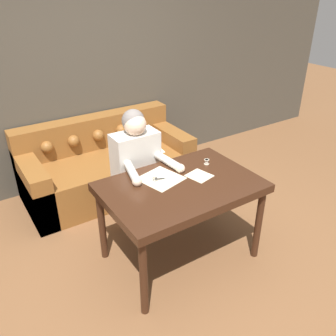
# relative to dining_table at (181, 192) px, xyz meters

# --- Properties ---
(ground_plane) EXTENTS (16.00, 16.00, 0.00)m
(ground_plane) POSITION_rel_dining_table_xyz_m (-0.12, -0.10, -0.67)
(ground_plane) COLOR brown
(wall_back) EXTENTS (8.00, 0.06, 2.60)m
(wall_back) POSITION_rel_dining_table_xyz_m (-0.12, 1.86, 0.63)
(wall_back) COLOR #474238
(wall_back) RESTS_ON ground_plane
(dining_table) EXTENTS (1.25, 0.84, 0.75)m
(dining_table) POSITION_rel_dining_table_xyz_m (0.00, 0.00, 0.00)
(dining_table) COLOR #381E11
(dining_table) RESTS_ON ground_plane
(couch) EXTENTS (1.86, 0.88, 0.82)m
(couch) POSITION_rel_dining_table_xyz_m (-0.05, 1.42, -0.37)
(couch) COLOR brown
(couch) RESTS_ON ground_plane
(person) EXTENTS (0.49, 0.62, 1.21)m
(person) POSITION_rel_dining_table_xyz_m (-0.09, 0.59, -0.05)
(person) COLOR #33281E
(person) RESTS_ON ground_plane
(pattern_paper_main) EXTENTS (0.37, 0.38, 0.00)m
(pattern_paper_main) POSITION_rel_dining_table_xyz_m (-0.09, 0.16, 0.08)
(pattern_paper_main) COLOR beige
(pattern_paper_main) RESTS_ON dining_table
(pattern_paper_offcut) EXTENTS (0.21, 0.22, 0.00)m
(pattern_paper_offcut) POSITION_rel_dining_table_xyz_m (0.20, 0.02, 0.08)
(pattern_paper_offcut) COLOR beige
(pattern_paper_offcut) RESTS_ON dining_table
(scissors) EXTENTS (0.22, 0.15, 0.01)m
(scissors) POSITION_rel_dining_table_xyz_m (-0.10, 0.15, 0.08)
(scissors) COLOR silver
(scissors) RESTS_ON dining_table
(thread_spool) EXTENTS (0.04, 0.04, 0.05)m
(thread_spool) POSITION_rel_dining_table_xyz_m (0.39, 0.16, 0.10)
(thread_spool) COLOR beige
(thread_spool) RESTS_ON dining_table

